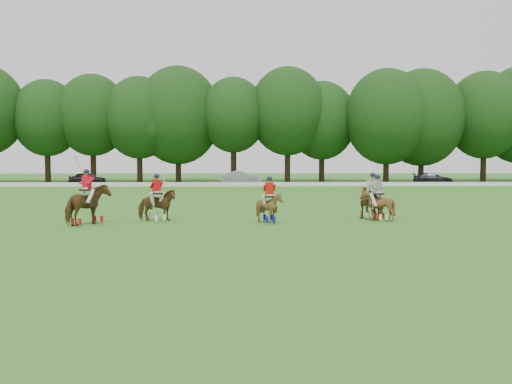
{
  "coord_description": "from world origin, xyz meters",
  "views": [
    {
      "loc": [
        1.04,
        -22.17,
        2.96
      ],
      "look_at": [
        1.67,
        4.2,
        1.4
      ],
      "focal_mm": 40.0,
      "sensor_mm": 36.0,
      "label": 1
    }
  ],
  "objects_px": {
    "polo_red_b": "(157,205)",
    "polo_ball": "(298,223)",
    "car_mid": "(241,178)",
    "polo_red_c": "(269,207)",
    "car_left": "(88,178)",
    "polo_stripe_b": "(377,204)",
    "polo_stripe_a": "(372,203)",
    "polo_red_a": "(87,204)",
    "car_right": "(433,179)"
  },
  "relations": [
    {
      "from": "polo_red_a",
      "to": "polo_stripe_b",
      "type": "distance_m",
      "value": 13.36
    },
    {
      "from": "polo_red_a",
      "to": "polo_red_b",
      "type": "xyz_separation_m",
      "value": [
        2.86,
        1.43,
        -0.13
      ]
    },
    {
      "from": "car_mid",
      "to": "polo_stripe_b",
      "type": "xyz_separation_m",
      "value": [
        6.54,
        -37.89,
        0.02
      ]
    },
    {
      "from": "polo_red_a",
      "to": "car_mid",
      "type": "bearing_deg",
      "value": 80.28
    },
    {
      "from": "polo_red_b",
      "to": "polo_stripe_b",
      "type": "height_order",
      "value": "polo_red_b"
    },
    {
      "from": "polo_red_c",
      "to": "polo_stripe_b",
      "type": "relative_size",
      "value": 0.98
    },
    {
      "from": "car_mid",
      "to": "polo_red_a",
      "type": "height_order",
      "value": "polo_red_a"
    },
    {
      "from": "polo_red_b",
      "to": "car_left",
      "type": "bearing_deg",
      "value": 109.53
    },
    {
      "from": "polo_red_b",
      "to": "polo_red_c",
      "type": "height_order",
      "value": "polo_red_b"
    },
    {
      "from": "polo_stripe_a",
      "to": "car_left",
      "type": "bearing_deg",
      "value": 122.57
    },
    {
      "from": "polo_red_b",
      "to": "polo_stripe_b",
      "type": "distance_m",
      "value": 10.42
    },
    {
      "from": "car_right",
      "to": "polo_red_c",
      "type": "relative_size",
      "value": 2.09
    },
    {
      "from": "polo_red_a",
      "to": "polo_red_b",
      "type": "relative_size",
      "value": 1.09
    },
    {
      "from": "car_right",
      "to": "polo_ball",
      "type": "distance_m",
      "value": 43.55
    },
    {
      "from": "polo_stripe_a",
      "to": "polo_ball",
      "type": "relative_size",
      "value": 25.23
    },
    {
      "from": "car_left",
      "to": "polo_stripe_a",
      "type": "distance_m",
      "value": 44.19
    },
    {
      "from": "polo_red_c",
      "to": "polo_stripe_b",
      "type": "bearing_deg",
      "value": 9.81
    },
    {
      "from": "polo_red_c",
      "to": "polo_stripe_a",
      "type": "distance_m",
      "value": 5.32
    },
    {
      "from": "car_mid",
      "to": "polo_red_a",
      "type": "xyz_separation_m",
      "value": [
        -6.74,
        -39.33,
        0.16
      ]
    },
    {
      "from": "car_mid",
      "to": "polo_stripe_a",
      "type": "xyz_separation_m",
      "value": [
        6.47,
        -37.24,
        0.06
      ]
    },
    {
      "from": "car_right",
      "to": "polo_ball",
      "type": "relative_size",
      "value": 49.68
    },
    {
      "from": "polo_ball",
      "to": "polo_red_c",
      "type": "bearing_deg",
      "value": 168.82
    },
    {
      "from": "polo_red_c",
      "to": "polo_red_b",
      "type": "bearing_deg",
      "value": 170.51
    },
    {
      "from": "car_mid",
      "to": "polo_stripe_b",
      "type": "relative_size",
      "value": 2.1
    },
    {
      "from": "car_right",
      "to": "polo_red_c",
      "type": "distance_m",
      "value": 43.9
    },
    {
      "from": "polo_red_c",
      "to": "polo_stripe_a",
      "type": "height_order",
      "value": "polo_stripe_a"
    },
    {
      "from": "polo_red_b",
      "to": "polo_ball",
      "type": "distance_m",
      "value": 6.68
    },
    {
      "from": "polo_red_c",
      "to": "polo_ball",
      "type": "bearing_deg",
      "value": -11.18
    },
    {
      "from": "polo_red_b",
      "to": "polo_red_c",
      "type": "distance_m",
      "value": 5.33
    },
    {
      "from": "car_left",
      "to": "polo_ball",
      "type": "distance_m",
      "value": 43.86
    },
    {
      "from": "car_right",
      "to": "polo_ball",
      "type": "bearing_deg",
      "value": 168.75
    },
    {
      "from": "polo_red_c",
      "to": "car_mid",
      "type": "bearing_deg",
      "value": 92.04
    },
    {
      "from": "car_left",
      "to": "car_right",
      "type": "height_order",
      "value": "car_left"
    },
    {
      "from": "polo_stripe_b",
      "to": "car_mid",
      "type": "bearing_deg",
      "value": 99.8
    },
    {
      "from": "car_left",
      "to": "polo_stripe_a",
      "type": "bearing_deg",
      "value": -149.19
    },
    {
      "from": "polo_stripe_b",
      "to": "polo_red_c",
      "type": "bearing_deg",
      "value": -170.19
    },
    {
      "from": "polo_stripe_a",
      "to": "polo_ball",
      "type": "xyz_separation_m",
      "value": [
        -3.8,
        -1.8,
        -0.77
      ]
    },
    {
      "from": "polo_red_c",
      "to": "car_left",
      "type": "bearing_deg",
      "value": 115.74
    },
    {
      "from": "polo_stripe_a",
      "to": "polo_ball",
      "type": "bearing_deg",
      "value": -154.68
    },
    {
      "from": "car_mid",
      "to": "polo_red_c",
      "type": "bearing_deg",
      "value": -173.98
    },
    {
      "from": "polo_stripe_b",
      "to": "polo_ball",
      "type": "bearing_deg",
      "value": -163.54
    },
    {
      "from": "car_right",
      "to": "polo_ball",
      "type": "xyz_separation_m",
      "value": [
        -19.29,
        -39.04,
        -0.6
      ]
    },
    {
      "from": "car_left",
      "to": "polo_stripe_b",
      "type": "relative_size",
      "value": 1.86
    },
    {
      "from": "car_left",
      "to": "car_mid",
      "type": "height_order",
      "value": "car_mid"
    },
    {
      "from": "car_left",
      "to": "polo_red_a",
      "type": "relative_size",
      "value": 1.35
    },
    {
      "from": "polo_red_a",
      "to": "polo_ball",
      "type": "xyz_separation_m",
      "value": [
        9.4,
        0.29,
        -0.88
      ]
    },
    {
      "from": "polo_red_b",
      "to": "polo_ball",
      "type": "height_order",
      "value": "polo_red_b"
    },
    {
      "from": "polo_ball",
      "to": "car_mid",
      "type": "bearing_deg",
      "value": 93.9
    },
    {
      "from": "car_mid",
      "to": "polo_stripe_a",
      "type": "relative_size",
      "value": 2.03
    },
    {
      "from": "car_left",
      "to": "polo_stripe_b",
      "type": "height_order",
      "value": "polo_stripe_b"
    }
  ]
}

